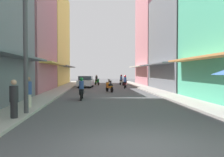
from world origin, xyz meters
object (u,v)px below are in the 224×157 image
at_px(motorbike_white, 122,81).
at_px(motorbike_orange, 109,87).
at_px(motorbike_maroon, 125,82).
at_px(motorbike_black, 82,90).
at_px(motorbike_silver, 110,82).
at_px(utility_pole, 25,37).
at_px(motorbike_green, 97,80).
at_px(pedestrian_midway, 28,93).
at_px(pedestrian_crossing, 14,100).
at_px(parked_car, 86,82).

height_order(motorbike_white, motorbike_orange, motorbike_white).
distance_m(motorbike_maroon, motorbike_black, 12.19).
bearing_deg(motorbike_silver, utility_pole, -103.12).
relative_size(motorbike_black, motorbike_orange, 1.04).
height_order(motorbike_green, motorbike_white, same).
distance_m(pedestrian_midway, pedestrian_crossing, 2.87).
height_order(motorbike_orange, utility_pole, utility_pole).
xyz_separation_m(motorbike_silver, motorbike_white, (1.85, 1.39, 0.20)).
bearing_deg(motorbike_green, motorbike_white, -16.01).
distance_m(motorbike_silver, motorbike_orange, 9.68).
height_order(motorbike_black, pedestrian_crossing, pedestrian_crossing).
distance_m(parked_car, utility_pole, 19.41).
relative_size(motorbike_white, parked_car, 0.42).
xyz_separation_m(motorbike_white, utility_pole, (-6.91, -23.12, 2.80)).
height_order(motorbike_silver, motorbike_white, motorbike_white).
xyz_separation_m(motorbike_orange, pedestrian_crossing, (-4.57, -13.18, 0.32)).
xyz_separation_m(motorbike_green, motorbike_orange, (1.12, -12.09, -0.20)).
relative_size(parked_car, utility_pole, 0.62).
distance_m(motorbike_green, utility_pole, 24.54).
bearing_deg(motorbike_silver, pedestrian_crossing, -102.85).
height_order(motorbike_black, motorbike_orange, motorbike_black).
bearing_deg(parked_car, motorbike_green, 73.83).
bearing_deg(motorbike_white, utility_pole, -106.65).
bearing_deg(motorbike_black, pedestrian_crossing, -107.79).
distance_m(motorbike_silver, pedestrian_crossing, 23.42).
distance_m(motorbike_maroon, pedestrian_midway, 16.99).
bearing_deg(motorbike_silver, motorbike_white, 37.00).
xyz_separation_m(motorbike_maroon, parked_car, (-4.82, 1.92, 0.04)).
bearing_deg(parked_car, pedestrian_crossing, -95.62).
height_order(motorbike_maroon, motorbike_green, same).
distance_m(motorbike_maroon, parked_car, 5.19).
distance_m(motorbike_green, parked_car, 5.24).
relative_size(motorbike_white, pedestrian_crossing, 1.08).
bearing_deg(motorbike_white, motorbike_maroon, -92.40).
relative_size(motorbike_maroon, motorbike_silver, 0.99).
relative_size(parked_car, pedestrian_crossing, 2.57).
xyz_separation_m(pedestrian_midway, utility_pole, (0.39, -1.75, 2.65)).
xyz_separation_m(motorbike_green, pedestrian_midway, (-3.69, -22.41, 0.15)).
xyz_separation_m(motorbike_black, parked_car, (-0.26, 13.23, 0.04)).
bearing_deg(utility_pole, pedestrian_crossing, -97.48).
relative_size(motorbike_green, utility_pole, 0.25).
bearing_deg(motorbike_black, motorbike_green, 86.23).
distance_m(motorbike_white, pedestrian_crossing, 25.24).
xyz_separation_m(motorbike_maroon, motorbike_white, (0.25, 5.92, 0.00)).
xyz_separation_m(motorbike_maroon, motorbike_green, (-3.36, 6.95, 0.00)).
bearing_deg(motorbike_silver, motorbike_maroon, -70.50).
bearing_deg(pedestrian_midway, motorbike_black, 59.01).
height_order(motorbike_white, parked_car, motorbike_white).
bearing_deg(pedestrian_crossing, motorbike_orange, 70.87).
relative_size(motorbike_silver, utility_pole, 0.26).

